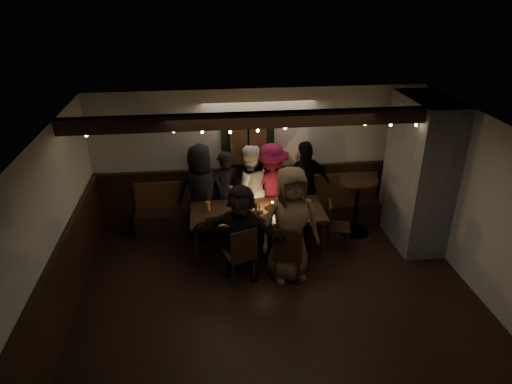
{
  "coord_description": "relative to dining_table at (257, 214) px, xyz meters",
  "views": [
    {
      "loc": [
        -0.98,
        -5.29,
        4.4
      ],
      "look_at": [
        -0.15,
        1.6,
        1.05
      ],
      "focal_mm": 32.0,
      "sensor_mm": 36.0,
      "label": 1
    }
  ],
  "objects": [
    {
      "name": "room",
      "position": [
        1.22,
        0.02,
        0.34
      ],
      "size": [
        6.02,
        5.01,
        2.62
      ],
      "color": "black",
      "rests_on": "ground"
    },
    {
      "name": "person_c",
      "position": [
        -0.06,
        0.75,
        0.12
      ],
      "size": [
        0.92,
        0.77,
        1.69
      ],
      "primitive_type": "imported",
      "rotation": [
        0.0,
        0.0,
        3.3
      ],
      "color": "silver",
      "rests_on": "ground"
    },
    {
      "name": "person_a",
      "position": [
        -0.92,
        0.65,
        0.15
      ],
      "size": [
        0.86,
        0.56,
        1.77
      ],
      "primitive_type": "imported",
      "rotation": [
        0.0,
        0.0,
        3.14
      ],
      "color": "black",
      "rests_on": "ground"
    },
    {
      "name": "chair_near_right",
      "position": [
        0.37,
        -0.9,
        -0.18
      ],
      "size": [
        0.56,
        0.56,
        0.98
      ],
      "color": "black",
      "rests_on": "ground"
    },
    {
      "name": "person_d",
      "position": [
        0.35,
        0.78,
        0.12
      ],
      "size": [
        1.18,
        0.79,
        1.69
      ],
      "primitive_type": "imported",
      "rotation": [
        0.0,
        0.0,
        3.29
      ],
      "color": "maroon",
      "rests_on": "ground"
    },
    {
      "name": "chair_near_left",
      "position": [
        -0.35,
        -0.81,
        -0.19
      ],
      "size": [
        0.55,
        0.55,
        0.96
      ],
      "color": "black",
      "rests_on": "ground"
    },
    {
      "name": "chair_end",
      "position": [
        1.36,
        0.01,
        -0.25
      ],
      "size": [
        0.46,
        0.46,
        0.84
      ],
      "color": "black",
      "rests_on": "ground"
    },
    {
      "name": "dining_table",
      "position": [
        0.0,
        0.0,
        0.0
      ],
      "size": [
        2.23,
        0.96,
        0.97
      ],
      "color": "black",
      "rests_on": "ground"
    },
    {
      "name": "person_b",
      "position": [
        -0.5,
        0.73,
        0.07
      ],
      "size": [
        0.68,
        0.55,
        1.61
      ],
      "primitive_type": "imported",
      "rotation": [
        0.0,
        0.0,
        3.47
      ],
      "color": "black",
      "rests_on": "ground"
    },
    {
      "name": "person_g",
      "position": [
        0.41,
        -0.77,
        0.21
      ],
      "size": [
        0.99,
        0.72,
        1.88
      ],
      "primitive_type": "imported",
      "rotation": [
        0.0,
        0.0,
        0.14
      ],
      "color": "brown",
      "rests_on": "ground"
    },
    {
      "name": "person_f",
      "position": [
        -0.33,
        -0.67,
        0.06
      ],
      "size": [
        1.54,
        0.95,
        1.59
      ],
      "primitive_type": "imported",
      "rotation": [
        0.0,
        0.0,
        -0.36
      ],
      "color": "black",
      "rests_on": "ground"
    },
    {
      "name": "person_e",
      "position": [
        0.97,
        0.74,
        0.13
      ],
      "size": [
        1.09,
        0.69,
        1.72
      ],
      "primitive_type": "imported",
      "rotation": [
        0.0,
        0.0,
        3.43
      ],
      "color": "black",
      "rests_on": "ground"
    },
    {
      "name": "high_top",
      "position": [
        1.88,
        0.43,
        -0.04
      ],
      "size": [
        0.68,
        0.68,
        1.09
      ],
      "color": "black",
      "rests_on": "ground"
    }
  ]
}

